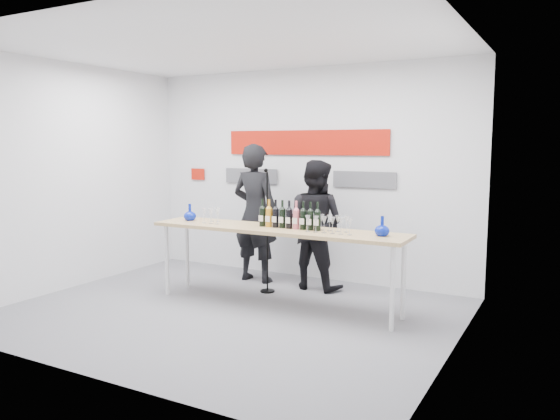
{
  "coord_description": "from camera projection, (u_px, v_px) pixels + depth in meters",
  "views": [
    {
      "loc": [
        3.45,
        -5.05,
        1.94
      ],
      "look_at": [
        0.35,
        0.6,
        1.15
      ],
      "focal_mm": 35.0,
      "sensor_mm": 36.0,
      "label": 1
    }
  ],
  "objects": [
    {
      "name": "back_wall",
      "position": [
        305.0,
        174.0,
        7.83
      ],
      "size": [
        5.0,
        0.04,
        3.0
      ],
      "primitive_type": "cube",
      "color": "silver",
      "rests_on": "ground"
    },
    {
      "name": "presenter_left",
      "position": [
        255.0,
        213.0,
        7.64
      ],
      "size": [
        0.72,
        0.49,
        1.93
      ],
      "primitive_type": "imported",
      "rotation": [
        0.0,
        0.0,
        3.1
      ],
      "color": "black",
      "rests_on": "ground"
    },
    {
      "name": "signage",
      "position": [
        301.0,
        153.0,
        7.8
      ],
      "size": [
        3.38,
        0.02,
        0.79
      ],
      "color": "#B61507",
      "rests_on": "back_wall"
    },
    {
      "name": "mic_stand",
      "position": [
        267.0,
        255.0,
        7.1
      ],
      "size": [
        0.19,
        0.19,
        1.62
      ],
      "rotation": [
        0.0,
        0.0,
        0.05
      ],
      "color": "black",
      "rests_on": "ground"
    },
    {
      "name": "glasses_left",
      "position": [
        212.0,
        215.0,
        6.82
      ],
      "size": [
        0.27,
        0.23,
        0.18
      ],
      "color": "silver",
      "rests_on": "tasting_table"
    },
    {
      "name": "decanter_left",
      "position": [
        190.0,
        212.0,
        7.03
      ],
      "size": [
        0.16,
        0.16,
        0.21
      ],
      "primitive_type": null,
      "color": "#081C9E",
      "rests_on": "tasting_table"
    },
    {
      "name": "ground",
      "position": [
        228.0,
        313.0,
        6.27
      ],
      "size": [
        5.0,
        5.0,
        0.0
      ],
      "primitive_type": "plane",
      "color": "slate",
      "rests_on": "ground"
    },
    {
      "name": "wine_bottles",
      "position": [
        289.0,
        214.0,
        6.35
      ],
      "size": [
        0.8,
        0.09,
        0.33
      ],
      "rotation": [
        0.0,
        0.0,
        0.01
      ],
      "color": "black",
      "rests_on": "tasting_table"
    },
    {
      "name": "presenter_right",
      "position": [
        315.0,
        225.0,
        7.27
      ],
      "size": [
        0.89,
        0.72,
        1.72
      ],
      "primitive_type": "imported",
      "rotation": [
        0.0,
        0.0,
        3.06
      ],
      "color": "black",
      "rests_on": "ground"
    },
    {
      "name": "glasses_right",
      "position": [
        329.0,
        224.0,
        6.09
      ],
      "size": [
        0.57,
        0.23,
        0.18
      ],
      "color": "silver",
      "rests_on": "tasting_table"
    },
    {
      "name": "tasting_table",
      "position": [
        276.0,
        234.0,
        6.43
      ],
      "size": [
        3.18,
        0.68,
        0.95
      ],
      "rotation": [
        0.0,
        0.0,
        0.01
      ],
      "color": "#D7B673",
      "rests_on": "ground"
    },
    {
      "name": "decanter_right",
      "position": [
        382.0,
        226.0,
        5.84
      ],
      "size": [
        0.16,
        0.16,
        0.21
      ],
      "primitive_type": null,
      "color": "#081C9E",
      "rests_on": "tasting_table"
    }
  ]
}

